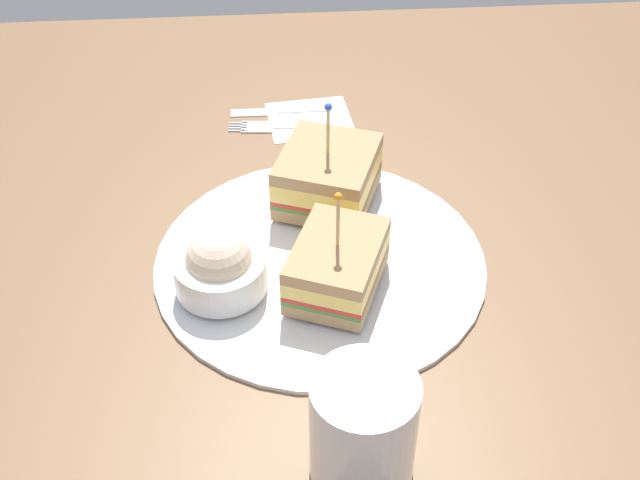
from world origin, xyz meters
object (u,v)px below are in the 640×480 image
Objects in this scene: sandwich_half_front at (337,265)px; napkin at (310,119)px; coleslaw_bowl at (220,267)px; sandwich_half_back at (328,176)px; fork at (274,127)px; drink_glass at (363,435)px; knife at (279,111)px; plate at (320,260)px.

napkin is (-27.37, -0.61, -3.16)cm from sandwich_half_front.
sandwich_half_front is at bearing 86.01° from coleslaw_bowl.
sandwich_half_back is 15.22cm from coleslaw_bowl.
napkin is 4.28cm from fork.
fork is at bearing -160.84° from sandwich_half_back.
fork is at bearing -173.68° from drink_glass.
fork is at bearing -71.33° from napkin.
sandwich_half_back reaches higher than coleslaw_bowl.
sandwich_half_front is 1.25× the size of napkin.
fork is at bearing -12.14° from knife.
sandwich_half_front reaches higher than plate.
sandwich_half_back reaches higher than plate.
coleslaw_bowl reaches higher than napkin.
napkin is (-26.68, 9.28, -2.98)cm from coleslaw_bowl.
sandwich_half_back reaches higher than fork.
drink_glass reaches higher than coleslaw_bowl.
sandwich_half_front is at bearing 1.28° from napkin.
sandwich_half_front is 0.86× the size of fork.
coleslaw_bowl is at bearing -70.68° from plate.
coleslaw_bowl is 0.64× the size of knife.
knife is at bearing -166.25° from sandwich_half_back.
plate is 2.53× the size of sandwich_half_back.
knife is (-46.86, -4.17, -3.89)cm from drink_glass.
plate is 9.02cm from sandwich_half_back.
drink_glass is at bearing 0.03° from sandwich_half_back.
sandwich_half_back is at bearing 13.75° from knife.
plate reaches higher than knife.
coleslaw_bowl is (3.06, -8.72, 2.62)cm from plate.
drink_glass reaches higher than knife.
drink_glass is 0.70× the size of fork.
coleslaw_bowl is at bearing -93.99° from sandwich_half_front.
coleslaw_bowl is at bearing -41.36° from sandwich_half_back.
drink_glass is 45.30cm from napkin.
knife is (-25.36, -2.82, -0.26)cm from plate.
napkin is at bearing 108.67° from fork.
napkin is (-45.12, -0.79, -3.99)cm from drink_glass.
sandwich_half_front is at bearing 7.82° from knife.
sandwich_half_front is 12.12cm from sandwich_half_back.
sandwich_half_front is 9.92cm from coleslaw_bowl.
knife reaches higher than napkin.
plate is at bearing -9.08° from sandwich_half_back.
coleslaw_bowl is 0.60× the size of fork.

